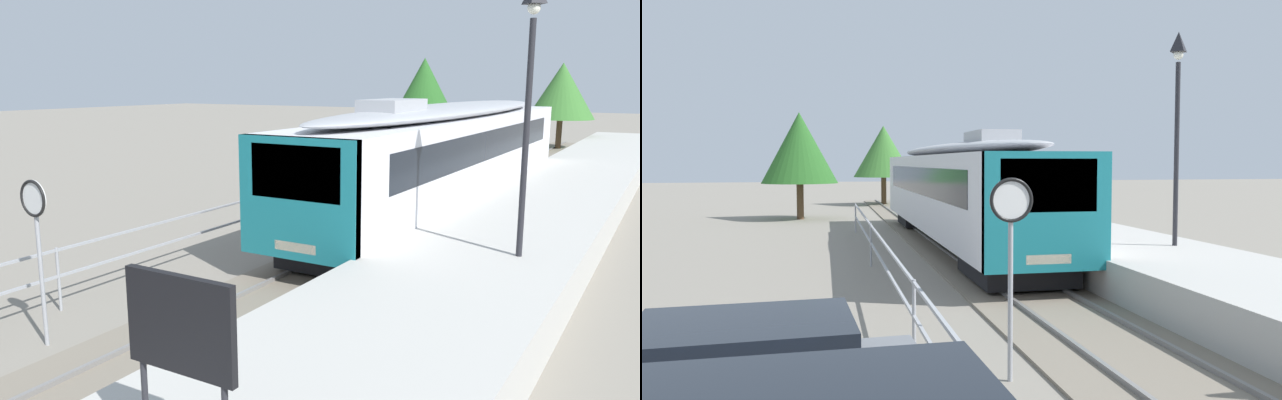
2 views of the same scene
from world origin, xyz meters
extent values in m
plane|color=gray|center=(-3.00, 22.00, 0.00)|extent=(160.00, 160.00, 0.00)
cube|color=slate|center=(0.00, 22.00, 0.03)|extent=(3.20, 60.00, 0.06)
cube|color=slate|center=(-0.72, 22.00, 0.10)|extent=(0.08, 60.00, 0.08)
cube|color=slate|center=(0.72, 22.00, 0.10)|extent=(0.08, 60.00, 0.08)
cube|color=silver|center=(0.00, 24.70, 1.96)|extent=(2.80, 18.98, 2.55)
cube|color=#19757F|center=(0.00, 15.30, 1.96)|extent=(2.80, 0.24, 2.55)
cube|color=black|center=(0.00, 15.22, 2.53)|extent=(2.13, 0.08, 1.12)
cube|color=black|center=(0.00, 24.70, 2.37)|extent=(2.82, 15.95, 0.92)
ellipsoid|color=#A8AAAF|center=(0.00, 24.70, 3.42)|extent=(2.69, 18.22, 0.44)
cube|color=#A8AAAF|center=(0.00, 19.95, 3.70)|extent=(1.10, 2.20, 0.36)
cube|color=#EAE5C6|center=(0.00, 15.23, 0.97)|extent=(1.00, 0.10, 0.20)
cube|color=black|center=(0.00, 17.60, 0.42)|extent=(2.24, 3.20, 0.55)
cube|color=black|center=(0.00, 31.79, 0.42)|extent=(2.24, 3.20, 0.55)
cube|color=#B7B5AD|center=(3.25, 22.00, 0.45)|extent=(3.90, 60.00, 0.90)
cylinder|color=#232328|center=(4.07, 17.14, 3.20)|extent=(0.12, 0.12, 4.60)
sphere|color=silver|center=(4.07, 17.14, 5.68)|extent=(0.24, 0.24, 0.24)
cube|color=black|center=(3.10, 8.57, 2.25)|extent=(1.20, 0.08, 0.90)
cylinder|color=#9EA0A5|center=(-2.13, 10.85, 1.10)|extent=(0.07, 0.07, 2.20)
cylinder|color=white|center=(-2.13, 10.83, 2.50)|extent=(0.60, 0.03, 0.60)
torus|color=black|center=(-2.13, 10.82, 2.50)|extent=(0.61, 0.05, 0.61)
cube|color=#9EA0A5|center=(-3.30, 12.00, 1.20)|extent=(0.05, 36.00, 0.05)
cube|color=#9EA0A5|center=(-3.30, 12.00, 0.69)|extent=(0.05, 36.00, 0.05)
cylinder|color=#9EA0A5|center=(-3.30, 12.00, 0.62)|extent=(0.06, 0.06, 1.25)
cylinder|color=#9EA0A5|center=(-3.30, 21.00, 0.62)|extent=(0.06, 0.06, 1.25)
cylinder|color=#9EA0A5|center=(-3.30, 30.00, 0.62)|extent=(0.06, 0.06, 1.25)
cylinder|color=brown|center=(-5.83, 37.17, 0.95)|extent=(0.36, 0.36, 1.90)
cone|color=#286023|center=(-5.83, 37.17, 3.76)|extent=(3.94, 3.94, 3.72)
cylinder|color=brown|center=(-0.48, 47.58, 0.98)|extent=(0.36, 0.36, 1.97)
cone|color=#38702D|center=(-0.48, 47.58, 3.76)|extent=(4.18, 4.18, 3.58)
camera|label=1|loc=(6.75, 4.81, 4.33)|focal=34.82mm
camera|label=2|loc=(-4.61, 2.54, 3.01)|focal=35.94mm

